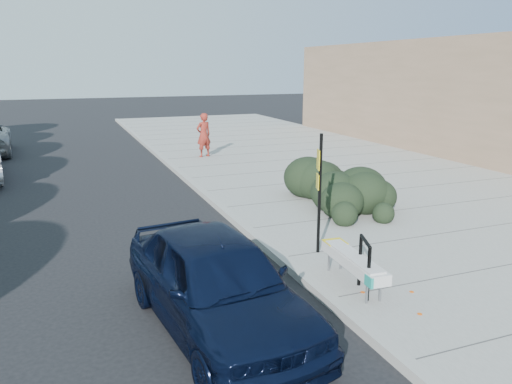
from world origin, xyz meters
TOP-DOWN VIEW (x-y plane):
  - ground at (0.00, 0.00)m, footprint 120.00×120.00m
  - sidewalk_near at (5.60, 5.00)m, footprint 11.20×50.00m
  - curb_near at (0.00, 5.00)m, footprint 0.22×50.00m
  - bench at (0.60, -1.67)m, footprint 0.52×1.89m
  - bike_rack at (0.60, -2.00)m, footprint 0.27×0.63m
  - sign_post at (0.79, 0.01)m, footprint 0.14×0.28m
  - hedge at (3.15, 3.01)m, footprint 2.75×4.05m
  - sedan_navy at (-2.02, -1.98)m, footprint 2.34×4.73m
  - pedestrian at (1.71, 11.99)m, footprint 0.78×0.62m

SIDE VIEW (x-z plane):
  - ground at x=0.00m, z-range 0.00..0.00m
  - sidewalk_near at x=5.60m, z-range 0.00..0.15m
  - curb_near at x=0.00m, z-range 0.00..0.17m
  - bench at x=0.60m, z-range 0.31..0.88m
  - bike_rack at x=0.60m, z-range 0.25..1.22m
  - sedan_navy at x=-2.02m, z-range 0.00..1.55m
  - hedge at x=3.15m, z-range 0.15..1.53m
  - pedestrian at x=1.71m, z-range 0.15..2.03m
  - sign_post at x=0.79m, z-range 0.32..2.83m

